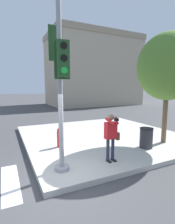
% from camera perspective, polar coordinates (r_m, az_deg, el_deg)
% --- Properties ---
extents(ground_plane, '(160.00, 160.00, 0.00)m').
position_cam_1_polar(ground_plane, '(5.35, -9.58, -22.30)').
color(ground_plane, '#424244').
extents(sidewalk_corner, '(8.00, 8.00, 0.18)m').
position_cam_1_polar(sidewalk_corner, '(9.62, 4.81, -7.76)').
color(sidewalk_corner, '#BCB7AD').
rests_on(sidewalk_corner, ground_plane).
extents(traffic_signal_pole, '(0.48, 1.28, 5.01)m').
position_cam_1_polar(traffic_signal_pole, '(5.14, -9.20, 12.01)').
color(traffic_signal_pole, '#939399').
rests_on(traffic_signal_pole, sidewalk_corner).
extents(person_photographer, '(0.58, 0.54, 1.62)m').
position_cam_1_polar(person_photographer, '(6.01, 7.75, -6.99)').
color(person_photographer, black).
rests_on(person_photographer, sidewalk_corner).
extents(street_tree, '(2.66, 2.66, 4.88)m').
position_cam_1_polar(street_tree, '(8.63, 24.76, 13.21)').
color(street_tree, brown).
rests_on(street_tree, sidewalk_corner).
extents(fire_hydrant, '(0.19, 0.25, 0.82)m').
position_cam_1_polar(fire_hydrant, '(7.58, -9.20, -8.27)').
color(fire_hydrant, red).
rests_on(fire_hydrant, sidewalk_corner).
extents(trash_bin, '(0.56, 0.56, 0.84)m').
position_cam_1_polar(trash_bin, '(7.80, 18.62, -7.99)').
color(trash_bin, '#2D2D33').
rests_on(trash_bin, sidewalk_corner).
extents(building_right, '(13.86, 8.82, 10.79)m').
position_cam_1_polar(building_right, '(28.96, 1.68, 13.29)').
color(building_right, tan).
rests_on(building_right, ground_plane).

